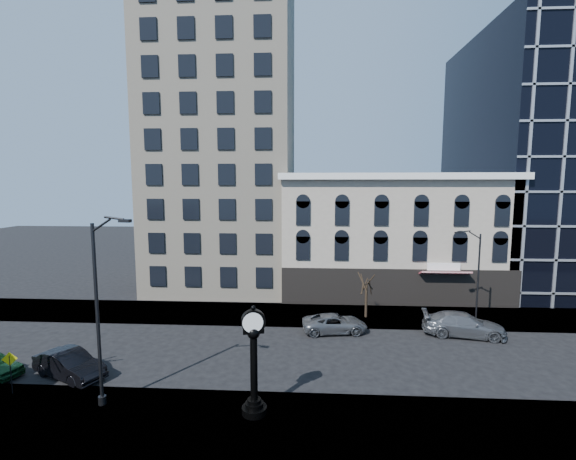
# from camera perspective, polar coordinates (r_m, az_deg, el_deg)

# --- Properties ---
(ground) EXTENTS (160.00, 160.00, 0.00)m
(ground) POSITION_cam_1_polar(r_m,az_deg,el_deg) (27.50, -4.88, -17.76)
(ground) COLOR black
(ground) RESTS_ON ground
(sidewalk_far) EXTENTS (160.00, 6.00, 0.12)m
(sidewalk_far) POSITION_cam_1_polar(r_m,az_deg,el_deg) (34.87, -2.97, -12.29)
(sidewalk_far) COLOR gray
(sidewalk_far) RESTS_ON ground
(sidewalk_near) EXTENTS (160.00, 6.00, 0.12)m
(sidewalk_near) POSITION_cam_1_polar(r_m,az_deg,el_deg) (20.55, -8.43, -26.72)
(sidewalk_near) COLOR gray
(sidewalk_near) RESTS_ON ground
(cream_tower) EXTENTS (15.90, 15.40, 42.50)m
(cream_tower) POSITION_cam_1_polar(r_m,az_deg,el_deg) (45.48, -9.56, 16.59)
(cream_tower) COLOR beige
(cream_tower) RESTS_ON ground
(victorian_row) EXTENTS (22.60, 11.19, 12.50)m
(victorian_row) POSITION_cam_1_polar(r_m,az_deg,el_deg) (41.87, 14.77, -0.97)
(victorian_row) COLOR #AC9F8D
(victorian_row) RESTS_ON ground
(glass_office) EXTENTS (20.00, 20.15, 28.00)m
(glass_office) POSITION_cam_1_polar(r_m,az_deg,el_deg) (53.84, 35.48, 8.20)
(glass_office) COLOR black
(glass_office) RESTS_ON ground
(street_clock) EXTENTS (1.25, 1.25, 5.50)m
(street_clock) POSITION_cam_1_polar(r_m,az_deg,el_deg) (19.95, -5.08, -19.34)
(street_clock) COLOR black
(street_clock) RESTS_ON sidewalk_near
(street_lamp_near) EXTENTS (2.54, 0.82, 9.93)m
(street_lamp_near) POSITION_cam_1_polar(r_m,az_deg,el_deg) (20.83, -25.29, -4.31)
(street_lamp_near) COLOR black
(street_lamp_near) RESTS_ON sidewalk_near
(street_lamp_far) EXTENTS (2.03, 0.57, 7.87)m
(street_lamp_far) POSITION_cam_1_polar(r_m,az_deg,el_deg) (33.68, 25.69, -3.07)
(street_lamp_far) COLOR black
(street_lamp_far) RESTS_ON sidewalk_far
(bare_tree_far) EXTENTS (2.57, 2.57, 4.42)m
(bare_tree_far) POSITION_cam_1_polar(r_m,az_deg,el_deg) (33.62, 11.57, -7.12)
(bare_tree_far) COLOR black
(bare_tree_far) RESTS_ON sidewalk_far
(warning_sign) EXTENTS (0.74, 0.26, 2.34)m
(warning_sign) POSITION_cam_1_polar(r_m,az_deg,el_deg) (26.52, -35.89, -15.91)
(warning_sign) COLOR black
(warning_sign) RESTS_ON sidewalk_near
(car_near_b) EXTENTS (5.06, 3.48, 1.58)m
(car_near_b) POSITION_cam_1_polar(r_m,az_deg,el_deg) (27.41, -29.65, -16.91)
(car_near_b) COLOR black
(car_near_b) RESTS_ON ground
(car_far_a) EXTENTS (5.27, 2.97, 1.39)m
(car_far_a) POSITION_cam_1_polar(r_m,az_deg,el_deg) (30.94, 6.93, -13.57)
(car_far_a) COLOR #595B60
(car_far_a) RESTS_ON ground
(car_far_b) EXTENTS (6.25, 3.35, 1.72)m
(car_far_b) POSITION_cam_1_polar(r_m,az_deg,el_deg) (32.84, 24.57, -12.61)
(car_far_b) COLOR #595B60
(car_far_b) RESTS_ON ground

